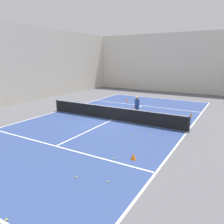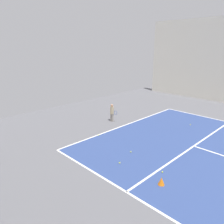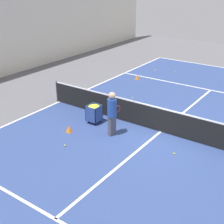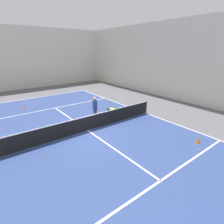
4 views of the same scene
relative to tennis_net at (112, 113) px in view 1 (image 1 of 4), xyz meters
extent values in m
plane|color=#5B5B60|center=(0.00, 0.00, -0.54)|extent=(37.42, 37.42, 0.00)
cube|color=navy|center=(0.00, 0.00, -0.54)|extent=(11.26, 21.91, 0.00)
cube|color=white|center=(0.00, 10.95, -0.54)|extent=(11.26, 0.10, 0.00)
cube|color=white|center=(-5.63, 0.00, -0.54)|extent=(0.10, 21.91, 0.00)
cube|color=white|center=(5.63, 0.00, -0.54)|extent=(0.10, 21.91, 0.00)
cube|color=white|center=(0.00, -6.02, -0.54)|extent=(11.26, 0.10, 0.00)
cube|color=white|center=(0.00, 6.02, -0.54)|extent=(11.26, 0.10, 0.00)
cube|color=white|center=(0.00, 0.00, -0.54)|extent=(0.10, 12.05, 0.00)
cube|color=silver|center=(-11.46, 0.00, 3.46)|extent=(0.15, 33.72, 8.00)
cube|color=silver|center=(0.00, 16.78, 3.46)|extent=(22.77, 0.15, 8.00)
cylinder|color=#2D2D33|center=(-5.73, 0.00, -0.02)|extent=(0.10, 0.10, 1.04)
cylinder|color=#2D2D33|center=(5.73, 0.00, -0.02)|extent=(0.10, 0.10, 1.04)
cube|color=black|center=(0.00, 0.00, -0.03)|extent=(11.36, 0.03, 0.97)
cube|color=white|center=(0.00, 0.00, 0.48)|extent=(11.36, 0.04, 0.05)
cube|color=#4C4C56|center=(1.46, 1.35, -0.13)|extent=(0.22, 0.32, 0.82)
cylinder|color=#234799|center=(1.46, 1.35, 0.64)|extent=(0.42, 0.42, 0.72)
sphere|color=tan|center=(1.46, 1.35, 1.13)|extent=(0.27, 0.27, 0.27)
torus|color=#B22D2D|center=(1.45, 0.99, 0.46)|extent=(0.07, 0.28, 0.28)
cube|color=#2D478C|center=(2.73, 0.87, -0.42)|extent=(0.53, 0.54, 0.02)
cube|color=#2D478C|center=(2.73, 0.61, -0.08)|extent=(0.53, 0.02, 0.68)
cube|color=#2D478C|center=(2.73, 1.13, -0.08)|extent=(0.53, 0.02, 0.68)
cube|color=#2D478C|center=(2.47, 0.87, -0.08)|extent=(0.02, 0.54, 0.68)
cube|color=#2D478C|center=(2.98, 0.87, -0.08)|extent=(0.02, 0.54, 0.68)
ellipsoid|color=yellow|center=(2.73, 0.87, 0.20)|extent=(0.49, 0.50, 0.16)
cylinder|color=black|center=(2.54, 0.68, -0.48)|extent=(0.05, 0.05, 0.12)
cylinder|color=black|center=(2.91, 0.68, -0.48)|extent=(0.05, 0.05, 0.12)
cylinder|color=black|center=(2.54, 1.06, -0.48)|extent=(0.05, 0.05, 0.12)
cylinder|color=black|center=(2.91, 1.06, -0.48)|extent=(0.05, 0.05, 0.12)
cone|color=orange|center=(3.02, 2.15, -0.39)|extent=(0.26, 0.26, 0.29)
cone|color=orange|center=(4.29, -5.35, -0.38)|extent=(0.27, 0.27, 0.32)
cone|color=orange|center=(-2.33, 7.25, -0.41)|extent=(0.27, 0.27, 0.26)
cone|color=orange|center=(5.05, 4.28, -0.39)|extent=(0.20, 0.20, 0.29)
sphere|color=yellow|center=(-5.63, 8.79, -0.50)|extent=(0.07, 0.07, 0.07)
sphere|color=yellow|center=(-3.16, -1.28, -0.50)|extent=(0.07, 0.07, 0.07)
sphere|color=yellow|center=(3.52, -5.79, -0.50)|extent=(0.07, 0.07, 0.07)
sphere|color=yellow|center=(2.87, -2.49, -0.50)|extent=(0.07, 0.07, 0.07)
sphere|color=yellow|center=(-3.32, 8.77, -0.50)|extent=(0.07, 0.07, 0.07)
sphere|color=yellow|center=(2.76, -10.86, -0.50)|extent=(0.07, 0.07, 0.07)
sphere|color=yellow|center=(3.05, -8.00, -0.50)|extent=(0.07, 0.07, 0.07)
sphere|color=yellow|center=(4.27, -7.65, -0.50)|extent=(0.07, 0.07, 0.07)
sphere|color=yellow|center=(3.89, -1.95, -0.50)|extent=(0.07, 0.07, 0.07)
sphere|color=yellow|center=(4.67, 5.54, -0.50)|extent=(0.07, 0.07, 0.07)
sphere|color=yellow|center=(-1.26, 11.27, -0.50)|extent=(0.07, 0.07, 0.07)
sphere|color=yellow|center=(-1.20, 1.29, -0.50)|extent=(0.07, 0.07, 0.07)
sphere|color=yellow|center=(-5.50, 2.87, -0.50)|extent=(0.07, 0.07, 0.07)
sphere|color=yellow|center=(-1.44, 7.45, -0.50)|extent=(0.07, 0.07, 0.07)
sphere|color=yellow|center=(-5.85, -4.88, -0.50)|extent=(0.07, 0.07, 0.07)
sphere|color=yellow|center=(-4.20, 1.77, -0.50)|extent=(0.07, 0.07, 0.07)
sphere|color=yellow|center=(0.19, -1.93, -0.50)|extent=(0.07, 0.07, 0.07)
sphere|color=yellow|center=(2.41, 9.10, -0.50)|extent=(0.07, 0.07, 0.07)
sphere|color=yellow|center=(-5.22, 5.77, -0.50)|extent=(0.07, 0.07, 0.07)
sphere|color=yellow|center=(2.38, 3.10, -0.50)|extent=(0.07, 0.07, 0.07)
camera|label=1|loc=(8.19, -14.00, 4.09)|focal=35.00mm
camera|label=2|loc=(10.99, -1.42, 4.77)|focal=35.00mm
camera|label=3|loc=(-4.84, 10.33, 5.34)|focal=50.00mm
camera|label=4|loc=(-5.16, -9.45, 4.62)|focal=28.00mm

